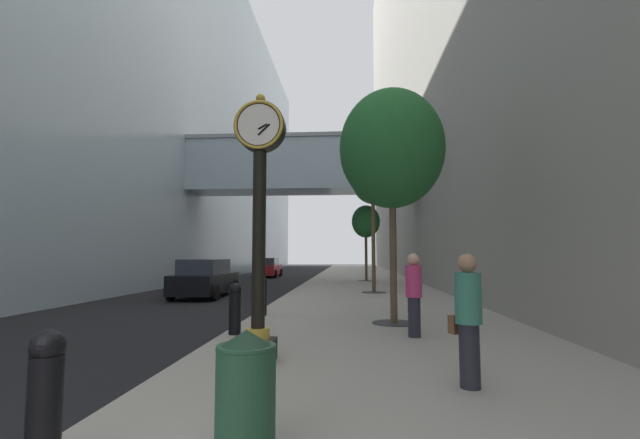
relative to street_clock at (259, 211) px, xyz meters
The scene contains 15 objects.
ground_plane 21.59m from the street_clock, 93.45° to the left, with size 110.00×110.00×0.00m, color black.
sidewalk_right 24.63m from the street_clock, 84.72° to the left, with size 7.09×80.00×0.14m, color #9E998E.
building_block_left 29.97m from the street_clock, 118.43° to the left, with size 23.89×80.00×28.07m.
street_clock is the anchor object (origin of this frame).
bollard_nearest 4.08m from the street_clock, 105.88° to the right, with size 0.28×0.28×1.10m.
bollard_third 3.12m from the street_clock, 113.37° to the left, with size 0.28×0.28×1.10m.
bollard_fourth 5.61m from the street_clock, 100.83° to the left, with size 0.28×0.28×1.10m.
street_tree_near 5.19m from the street_clock, 57.37° to the left, with size 2.69×2.69×5.99m.
street_tree_mid_near 13.37m from the street_clock, 78.62° to the left, with size 1.94×1.94×6.29m.
street_tree_mid_far 21.84m from the street_clock, 83.19° to the left, with size 1.87×1.87×5.00m.
trash_bin 3.73m from the street_clock, 79.69° to the right, with size 0.53×0.53×1.05m.
pedestrian_walking 3.56m from the street_clock, 20.73° to the right, with size 0.47×0.52×1.72m.
pedestrian_by_clock 3.91m from the street_clock, 38.63° to the left, with size 0.43×0.43×1.74m.
car_red_near 29.30m from the street_clock, 100.52° to the left, with size 1.98×4.46×1.59m.
car_black_mid 12.75m from the street_clock, 112.58° to the left, with size 2.08×4.72×1.65m.
Camera 1 is at (2.77, -1.32, 1.84)m, focal length 24.07 mm.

